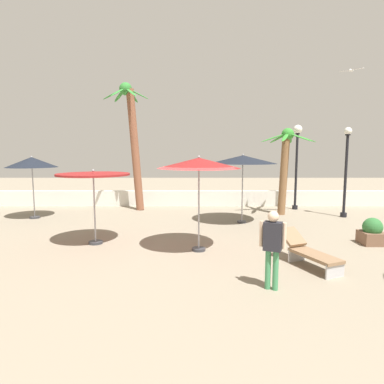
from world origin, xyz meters
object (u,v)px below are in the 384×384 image
(patio_umbrella_3, at_px, (245,160))
(palm_tree_0, at_px, (287,160))
(patio_umbrella_0, at_px, (95,178))
(guest_0, at_px, (274,242))
(palm_tree_1, at_px, (134,135))
(patio_umbrella_1, at_px, (34,163))
(seagull_0, at_px, (353,70))
(lamp_post_1, at_px, (348,166))
(lounge_chair_0, at_px, (310,251))
(planter, at_px, (374,233))
(patio_umbrella_2, at_px, (201,164))
(lamp_post_0, at_px, (299,153))

(patio_umbrella_3, relative_size, palm_tree_0, 0.71)
(patio_umbrella_0, height_order, palm_tree_0, palm_tree_0)
(patio_umbrella_0, xyz_separation_m, guest_0, (4.77, -3.56, -1.06))
(palm_tree_1, relative_size, guest_0, 3.69)
(guest_0, bearing_deg, patio_umbrella_1, 138.40)
(patio_umbrella_1, bearing_deg, seagull_0, 7.17)
(seagull_0, bearing_deg, patio_umbrella_3, -153.04)
(patio_umbrella_3, bearing_deg, lamp_post_1, 14.41)
(lamp_post_1, relative_size, lounge_chair_0, 2.06)
(patio_umbrella_0, bearing_deg, planter, -0.36)
(patio_umbrella_3, bearing_deg, patio_umbrella_0, -148.43)
(palm_tree_0, bearing_deg, patio_umbrella_1, -175.51)
(patio_umbrella_2, distance_m, planter, 5.97)
(patio_umbrella_1, relative_size, patio_umbrella_2, 0.98)
(patio_umbrella_1, xyz_separation_m, lamp_post_0, (12.23, 2.32, 0.43))
(patio_umbrella_2, distance_m, lounge_chair_0, 3.78)
(lamp_post_0, distance_m, lamp_post_1, 2.65)
(palm_tree_0, xyz_separation_m, lamp_post_1, (2.53, -0.62, -0.24))
(seagull_0, bearing_deg, lamp_post_0, 167.70)
(palm_tree_0, bearing_deg, planter, -74.32)
(lamp_post_1, xyz_separation_m, seagull_0, (0.71, 1.56, 4.46))
(palm_tree_1, distance_m, lounge_chair_0, 10.75)
(palm_tree_0, bearing_deg, lamp_post_1, -13.79)
(lamp_post_0, xyz_separation_m, seagull_0, (2.27, -0.50, 3.88))
(patio_umbrella_0, height_order, palm_tree_1, palm_tree_1)
(patio_umbrella_3, distance_m, palm_tree_0, 2.90)
(palm_tree_1, bearing_deg, patio_umbrella_0, -91.42)
(seagull_0, bearing_deg, palm_tree_0, -163.83)
(planter, bearing_deg, guest_0, -138.93)
(patio_umbrella_1, height_order, lamp_post_0, lamp_post_0)
(lamp_post_0, height_order, planter, lamp_post_0)
(patio_umbrella_0, height_order, seagull_0, seagull_0)
(seagull_0, bearing_deg, guest_0, -121.60)
(patio_umbrella_0, xyz_separation_m, lamp_post_1, (9.90, 4.38, 0.20))
(patio_umbrella_2, bearing_deg, patio_umbrella_3, 64.55)
(lamp_post_0, distance_m, lounge_chair_0, 9.18)
(patio_umbrella_1, bearing_deg, palm_tree_0, 4.49)
(patio_umbrella_3, xyz_separation_m, guest_0, (-0.37, -6.72, -1.57))
(patio_umbrella_3, relative_size, lamp_post_0, 0.67)
(patio_umbrella_1, distance_m, palm_tree_0, 11.29)
(lamp_post_0, xyz_separation_m, planter, (0.45, -6.50, -2.50))
(palm_tree_0, bearing_deg, patio_umbrella_3, -140.43)
(patio_umbrella_3, relative_size, lounge_chair_0, 1.47)
(patio_umbrella_1, bearing_deg, patio_umbrella_3, -6.09)
(patio_umbrella_2, bearing_deg, lamp_post_0, 54.84)
(patio_umbrella_1, xyz_separation_m, guest_0, (8.65, -7.68, -1.42))
(patio_umbrella_0, distance_m, planter, 8.96)
(palm_tree_0, height_order, lamp_post_1, palm_tree_0)
(guest_0, bearing_deg, planter, 41.07)
(patio_umbrella_0, distance_m, lamp_post_0, 10.57)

